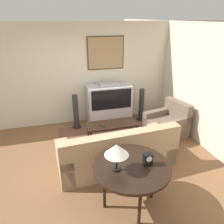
# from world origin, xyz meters

# --- Properties ---
(ground_plane) EXTENTS (12.00, 12.00, 0.00)m
(ground_plane) POSITION_xyz_m (0.00, 0.00, 0.00)
(ground_plane) COLOR brown
(wall_back) EXTENTS (12.00, 0.10, 2.70)m
(wall_back) POSITION_xyz_m (0.01, 2.13, 1.36)
(wall_back) COLOR beige
(wall_back) RESTS_ON ground_plane
(wall_right) EXTENTS (0.06, 12.00, 2.70)m
(wall_right) POSITION_xyz_m (2.63, 0.00, 1.35)
(wall_right) COLOR beige
(wall_right) RESTS_ON ground_plane
(area_rug) EXTENTS (2.58, 1.72, 0.01)m
(area_rug) POSITION_xyz_m (0.65, 0.86, 0.01)
(area_rug) COLOR brown
(area_rug) RESTS_ON ground_plane
(tv) EXTENTS (1.19, 0.55, 1.19)m
(tv) POSITION_xyz_m (0.80, 1.75, 0.56)
(tv) COLOR #B7B7BC
(tv) RESTS_ON ground_plane
(couch) EXTENTS (2.35, 1.04, 0.90)m
(couch) POSITION_xyz_m (0.46, -0.22, 0.31)
(couch) COLOR tan
(couch) RESTS_ON ground_plane
(armchair) EXTENTS (1.03, 0.98, 0.87)m
(armchair) POSITION_xyz_m (2.03, 0.66, 0.30)
(armchair) COLOR brown
(armchair) RESTS_ON ground_plane
(coffee_table) EXTENTS (1.20, 0.49, 0.45)m
(coffee_table) POSITION_xyz_m (0.62, 0.80, 0.41)
(coffee_table) COLOR black
(coffee_table) RESTS_ON ground_plane
(console_table) EXTENTS (1.17, 1.17, 0.78)m
(console_table) POSITION_xyz_m (0.37, -1.23, 0.71)
(console_table) COLOR black
(console_table) RESTS_ON ground_plane
(table_lamp) EXTENTS (0.34, 0.34, 0.42)m
(table_lamp) POSITION_xyz_m (0.13, -1.27, 1.11)
(table_lamp) COLOR black
(table_lamp) RESTS_ON console_table
(mantel_clock) EXTENTS (0.13, 0.10, 0.18)m
(mantel_clock) POSITION_xyz_m (0.61, -1.27, 0.87)
(mantel_clock) COLOR black
(mantel_clock) RESTS_ON console_table
(remote) EXTENTS (0.12, 0.16, 0.02)m
(remote) POSITION_xyz_m (0.35, 0.71, 0.46)
(remote) COLOR black
(remote) RESTS_ON coffee_table
(speaker_tower_left) EXTENTS (0.24, 0.24, 0.95)m
(speaker_tower_left) POSITION_xyz_m (-0.13, 1.68, 0.45)
(speaker_tower_left) COLOR black
(speaker_tower_left) RESTS_ON ground_plane
(speaker_tower_right) EXTENTS (0.24, 0.24, 0.95)m
(speaker_tower_right) POSITION_xyz_m (1.74, 1.68, 0.45)
(speaker_tower_right) COLOR black
(speaker_tower_right) RESTS_ON ground_plane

